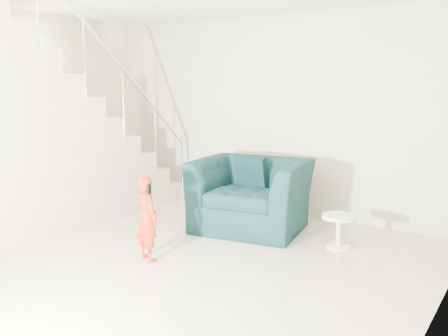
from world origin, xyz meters
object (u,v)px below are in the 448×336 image
Objects in this scene: staircase at (53,151)px; toddler at (147,219)px; armchair at (251,195)px; side_table at (339,226)px.

toddler is at bearing -8.73° from staircase.
armchair reaches higher than side_table.
armchair is 0.37× the size of staircase.
armchair is at bearing 175.29° from side_table.
staircase is (-3.32, -1.16, 0.70)m from side_table.
staircase is at bearing -160.78° from side_table.
toddler is at bearing -135.80° from side_table.
side_table is at bearing -119.13° from toddler.
side_table is at bearing -14.75° from armchair.
armchair is at bearing 30.25° from staircase.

